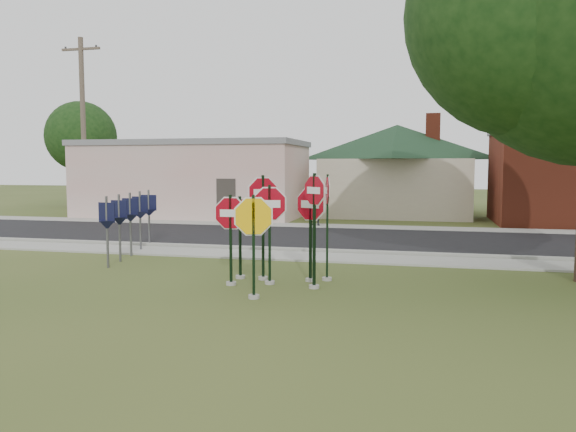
% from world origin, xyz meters
% --- Properties ---
extents(ground, '(120.00, 120.00, 0.00)m').
position_xyz_m(ground, '(0.00, 0.00, 0.00)').
color(ground, '#37491B').
rests_on(ground, ground).
extents(sidewalk_near, '(60.00, 1.60, 0.06)m').
position_xyz_m(sidewalk_near, '(0.00, 5.50, 0.03)').
color(sidewalk_near, gray).
rests_on(sidewalk_near, ground).
extents(road, '(60.00, 7.00, 0.04)m').
position_xyz_m(road, '(0.00, 10.00, 0.02)').
color(road, black).
rests_on(road, ground).
extents(sidewalk_far, '(60.00, 1.60, 0.06)m').
position_xyz_m(sidewalk_far, '(0.00, 14.30, 0.03)').
color(sidewalk_far, gray).
rests_on(sidewalk_far, ground).
extents(curb, '(60.00, 0.20, 0.14)m').
position_xyz_m(curb, '(0.00, 6.50, 0.07)').
color(curb, gray).
rests_on(curb, ground).
extents(stop_sign_center, '(1.12, 0.24, 2.50)m').
position_xyz_m(stop_sign_center, '(-0.05, 1.47, 1.55)').
color(stop_sign_center, gray).
rests_on(stop_sign_center, ground).
extents(stop_sign_yellow, '(1.11, 0.36, 2.35)m').
position_xyz_m(stop_sign_yellow, '(0.01, -0.03, 1.43)').
color(stop_sign_yellow, gray).
rests_on(stop_sign_yellow, ground).
extents(stop_sign_left, '(1.09, 0.24, 2.27)m').
position_xyz_m(stop_sign_left, '(-0.92, 1.15, 1.37)').
color(stop_sign_left, gray).
rests_on(stop_sign_left, ground).
extents(stop_sign_right, '(0.77, 0.62, 2.76)m').
position_xyz_m(stop_sign_right, '(1.08, 1.25, 1.70)').
color(stop_sign_right, gray).
rests_on(stop_sign_right, ground).
extents(stop_sign_back_right, '(1.05, 0.47, 2.47)m').
position_xyz_m(stop_sign_back_right, '(0.84, 2.00, 1.53)').
color(stop_sign_back_right, gray).
rests_on(stop_sign_back_right, ground).
extents(stop_sign_back_left, '(0.89, 0.61, 2.71)m').
position_xyz_m(stop_sign_back_left, '(-0.34, 1.93, 1.70)').
color(stop_sign_back_left, gray).
rests_on(stop_sign_back_left, ground).
extents(stop_sign_far_right, '(0.26, 0.95, 2.72)m').
position_xyz_m(stop_sign_far_right, '(1.22, 2.21, 1.68)').
color(stop_sign_far_right, gray).
rests_on(stop_sign_far_right, ground).
extents(stop_sign_far_left, '(0.82, 0.70, 2.18)m').
position_xyz_m(stop_sign_far_left, '(-0.95, 1.95, 1.31)').
color(stop_sign_far_left, gray).
rests_on(stop_sign_far_left, ground).
extents(route_sign_row, '(1.43, 4.63, 2.00)m').
position_xyz_m(route_sign_row, '(-5.40, 4.50, 1.22)').
color(route_sign_row, '#59595E').
rests_on(route_sign_row, ground).
extents(building_stucco, '(12.20, 6.20, 4.20)m').
position_xyz_m(building_stucco, '(-9.00, 18.00, 2.15)').
color(building_stucco, beige).
rests_on(building_stucco, ground).
extents(building_house, '(11.60, 11.60, 6.20)m').
position_xyz_m(building_house, '(2.00, 22.00, 3.65)').
color(building_house, '#C2B69A').
rests_on(building_house, ground).
extents(utility_pole_near, '(2.20, 0.26, 9.50)m').
position_xyz_m(utility_pole_near, '(-14.00, 15.20, 4.97)').
color(utility_pole_near, brown).
rests_on(utility_pole_near, ground).
extents(bg_tree_left, '(4.90, 4.90, 7.35)m').
position_xyz_m(bg_tree_left, '(-20.00, 24.00, 4.88)').
color(bg_tree_left, '#2E1F14').
rests_on(bg_tree_left, ground).
extents(pedestrian, '(0.73, 0.51, 1.92)m').
position_xyz_m(pedestrian, '(-1.38, 14.29, 1.02)').
color(pedestrian, black).
rests_on(pedestrian, sidewalk_far).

